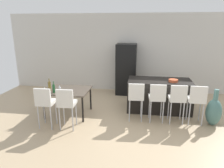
# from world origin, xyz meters

# --- Properties ---
(ground_plane) EXTENTS (10.00, 10.00, 0.00)m
(ground_plane) POSITION_xyz_m (0.00, 0.00, 0.00)
(ground_plane) COLOR tan
(back_wall) EXTENTS (10.00, 0.12, 2.90)m
(back_wall) POSITION_xyz_m (0.00, 2.65, 1.45)
(back_wall) COLOR beige
(back_wall) RESTS_ON ground_plane
(kitchen_island) EXTENTS (1.83, 0.92, 0.92)m
(kitchen_island) POSITION_xyz_m (0.67, 0.79, 0.46)
(kitchen_island) COLOR black
(kitchen_island) RESTS_ON ground_plane
(bar_chair_left) EXTENTS (0.42, 0.42, 1.05)m
(bar_chair_left) POSITION_xyz_m (0.01, -0.05, 0.70)
(bar_chair_left) COLOR silver
(bar_chair_left) RESTS_ON ground_plane
(bar_chair_middle) EXTENTS (0.42, 0.42, 1.05)m
(bar_chair_middle) POSITION_xyz_m (0.56, -0.05, 0.70)
(bar_chair_middle) COLOR silver
(bar_chair_middle) RESTS_ON ground_plane
(bar_chair_right) EXTENTS (0.42, 0.42, 1.05)m
(bar_chair_right) POSITION_xyz_m (1.06, -0.05, 0.70)
(bar_chair_right) COLOR silver
(bar_chair_right) RESTS_ON ground_plane
(bar_chair_far) EXTENTS (0.41, 0.41, 1.05)m
(bar_chair_far) POSITION_xyz_m (1.53, -0.05, 0.70)
(bar_chair_far) COLOR silver
(bar_chair_far) RESTS_ON ground_plane
(dining_table) EXTENTS (1.19, 0.97, 0.74)m
(dining_table) POSITION_xyz_m (-1.89, 0.08, 0.67)
(dining_table) COLOR #4C4238
(dining_table) RESTS_ON ground_plane
(dining_chair_near) EXTENTS (0.40, 0.40, 1.05)m
(dining_chair_near) POSITION_xyz_m (-2.16, -0.77, 0.70)
(dining_chair_near) COLOR silver
(dining_chair_near) RESTS_ON ground_plane
(dining_chair_far) EXTENTS (0.42, 0.42, 1.05)m
(dining_chair_far) POSITION_xyz_m (-1.62, -0.77, 0.70)
(dining_chair_far) COLOR silver
(dining_chair_far) RESTS_ON ground_plane
(wine_bottle_right) EXTENTS (0.08, 0.08, 0.34)m
(wine_bottle_right) POSITION_xyz_m (-2.34, -0.09, 0.87)
(wine_bottle_right) COLOR brown
(wine_bottle_right) RESTS_ON dining_table
(wine_bottle_corner) EXTENTS (0.07, 0.07, 0.31)m
(wine_bottle_corner) POSITION_xyz_m (-2.16, -0.22, 0.86)
(wine_bottle_corner) COLOR #194723
(wine_bottle_corner) RESTS_ON dining_table
(wine_glass_left) EXTENTS (0.07, 0.07, 0.17)m
(wine_glass_left) POSITION_xyz_m (-2.39, -0.29, 0.86)
(wine_glass_left) COLOR silver
(wine_glass_left) RESTS_ON dining_table
(wine_glass_middle) EXTENTS (0.07, 0.07, 0.17)m
(wine_glass_middle) POSITION_xyz_m (-2.06, -0.08, 0.86)
(wine_glass_middle) COLOR silver
(wine_glass_middle) RESTS_ON dining_table
(refrigerator) EXTENTS (0.72, 0.68, 1.84)m
(refrigerator) POSITION_xyz_m (-0.42, 2.21, 0.92)
(refrigerator) COLOR black
(refrigerator) RESTS_ON ground_plane
(fruit_bowl) EXTENTS (0.26, 0.26, 0.07)m
(fruit_bowl) POSITION_xyz_m (1.04, 0.67, 0.96)
(fruit_bowl) COLOR #C6512D
(fruit_bowl) RESTS_ON kitchen_island
(floor_vase) EXTENTS (0.38, 0.38, 0.95)m
(floor_vase) POSITION_xyz_m (1.98, -0.04, 0.36)
(floor_vase) COLOR #47706B
(floor_vase) RESTS_ON ground_plane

